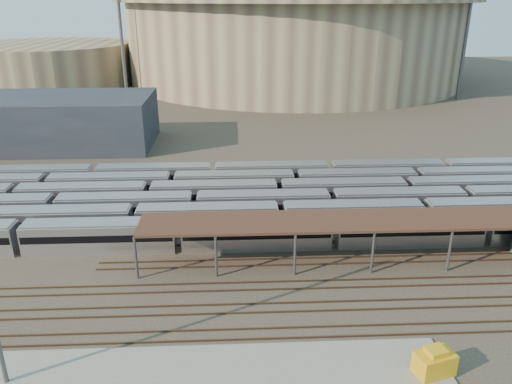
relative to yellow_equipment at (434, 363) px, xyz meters
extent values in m
plane|color=#383026|center=(-18.50, 14.84, -1.15)|extent=(420.00, 420.00, 0.00)
cube|color=silver|center=(-22.61, 22.84, 0.65)|extent=(112.00, 2.90, 3.60)
cube|color=silver|center=(-9.88, 27.04, 0.65)|extent=(112.00, 2.90, 3.60)
cube|color=silver|center=(-21.28, 31.24, 0.65)|extent=(112.00, 2.90, 3.60)
cube|color=silver|center=(-9.34, 35.44, 0.65)|extent=(112.00, 2.90, 3.60)
cube|color=silver|center=(-25.20, 39.64, 0.65)|extent=(112.00, 2.90, 3.60)
cube|color=silver|center=(-19.16, 43.84, 0.65)|extent=(112.00, 2.90, 3.60)
cylinder|color=#4F5054|center=(-26.50, 16.14, 1.35)|extent=(0.30, 0.30, 5.00)
cylinder|color=#4F5054|center=(-26.50, 21.54, 1.35)|extent=(0.30, 0.30, 5.00)
cylinder|color=#4F5054|center=(-17.93, 16.14, 1.35)|extent=(0.30, 0.30, 5.00)
cylinder|color=#4F5054|center=(-17.93, 21.54, 1.35)|extent=(0.30, 0.30, 5.00)
cylinder|color=#4F5054|center=(-9.36, 16.14, 1.35)|extent=(0.30, 0.30, 5.00)
cylinder|color=#4F5054|center=(-9.36, 21.54, 1.35)|extent=(0.30, 0.30, 5.00)
cylinder|color=#4F5054|center=(-0.79, 16.14, 1.35)|extent=(0.30, 0.30, 5.00)
cylinder|color=#4F5054|center=(-0.79, 21.54, 1.35)|extent=(0.30, 0.30, 5.00)
cylinder|color=#4F5054|center=(7.79, 16.14, 1.35)|extent=(0.30, 0.30, 5.00)
cylinder|color=#4F5054|center=(7.79, 21.54, 1.35)|extent=(0.30, 0.30, 5.00)
cylinder|color=#4F5054|center=(16.36, 21.54, 1.35)|extent=(0.30, 0.30, 5.00)
cube|color=#372516|center=(3.50, 18.84, 4.00)|extent=(60.00, 6.00, 0.30)
cube|color=#4C3323|center=(-18.50, 13.09, -1.06)|extent=(170.00, 0.12, 0.18)
cube|color=#4C3323|center=(-18.50, 14.59, -1.06)|extent=(170.00, 0.12, 0.18)
cube|color=#4C3323|center=(-18.50, 9.09, -1.06)|extent=(170.00, 0.12, 0.18)
cube|color=#4C3323|center=(-18.50, 10.59, -1.06)|extent=(170.00, 0.12, 0.18)
cube|color=#4C3323|center=(-18.50, 5.09, -1.06)|extent=(170.00, 0.12, 0.18)
cube|color=#4C3323|center=(-18.50, 6.59, -1.06)|extent=(170.00, 0.12, 0.18)
cylinder|color=gray|center=(6.50, 154.84, 12.85)|extent=(116.00, 116.00, 28.00)
cylinder|color=gray|center=(-78.50, 144.84, 5.85)|extent=(56.00, 56.00, 14.00)
cube|color=#1E232D|center=(-53.50, 69.84, 3.85)|extent=(42.00, 20.00, 10.00)
cylinder|color=#4F5054|center=(-48.50, 124.84, 16.85)|extent=(1.00, 1.00, 36.00)
cylinder|color=#4F5054|center=(51.50, 114.84, 16.85)|extent=(1.00, 1.00, 36.00)
cylinder|color=#4F5054|center=(-28.50, 174.84, 16.85)|extent=(1.00, 1.00, 36.00)
cube|color=#C19412|center=(0.00, 0.00, 0.00)|extent=(3.46, 2.68, 1.91)
camera|label=1|loc=(-15.87, -31.55, 27.50)|focal=35.00mm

